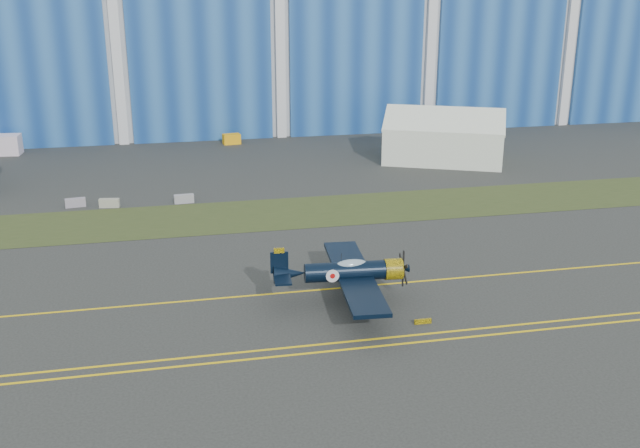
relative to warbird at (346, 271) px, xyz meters
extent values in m
plane|color=#323432|center=(-17.69, 7.37, -2.34)|extent=(260.00, 260.00, 0.00)
cube|color=#475128|center=(-17.69, 21.37, -2.32)|extent=(260.00, 10.00, 0.02)
cube|color=silver|center=(-17.69, 79.37, 12.66)|extent=(220.00, 45.00, 30.00)
cube|color=navy|center=(-17.69, 56.57, 7.66)|extent=(220.00, 0.60, 20.00)
cube|color=yellow|center=(-17.69, 2.37, -2.33)|extent=(200.00, 0.20, 0.02)
cube|color=yellow|center=(-17.69, -7.13, -2.33)|extent=(80.00, 0.20, 0.02)
cube|color=yellow|center=(-17.69, -6.13, -2.33)|extent=(80.00, 0.20, 0.02)
cube|color=yellow|center=(4.31, -4.63, -2.16)|extent=(1.20, 0.15, 0.35)
cube|color=#FFAF0F|center=(-3.15, 53.64, -1.65)|extent=(2.51, 1.75, 1.36)
cube|color=#A09B8C|center=(30.82, 49.68, -1.51)|extent=(3.05, 2.20, 1.64)
cube|color=gray|center=(-21.45, 27.81, -1.89)|extent=(2.06, 0.85, 0.90)
cube|color=#9B9C88|center=(-18.07, 26.96, -1.89)|extent=(2.07, 0.91, 0.90)
cube|color=gray|center=(-10.60, 26.91, -1.89)|extent=(2.03, 0.72, 0.90)
camera|label=1|loc=(-11.97, -48.24, 20.54)|focal=42.00mm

